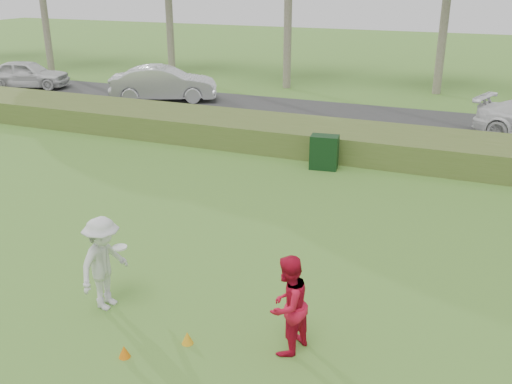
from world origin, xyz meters
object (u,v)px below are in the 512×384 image
at_px(player_white, 104,263).
at_px(cone_yellow, 187,338).
at_px(utility_cabinet, 324,152).
at_px(car_left, 27,74).
at_px(car_mid, 164,84).
at_px(cone_orange, 124,351).
at_px(player_red, 288,305).

xyz_separation_m(player_white, cone_yellow, (2.01, -0.46, -0.82)).
bearing_deg(utility_cabinet, car_left, 152.18).
relative_size(player_white, utility_cabinet, 1.66).
bearing_deg(cone_yellow, car_mid, 122.13).
distance_m(player_white, car_left, 24.38).
bearing_deg(cone_orange, cone_yellow, 42.97).
relative_size(player_white, cone_orange, 8.47).
height_order(player_red, cone_orange, player_red).
xyz_separation_m(player_white, car_mid, (-8.82, 16.77, -0.02)).
xyz_separation_m(player_white, cone_orange, (1.21, -1.20, -0.82)).
xyz_separation_m(player_red, car_mid, (-12.49, 16.75, 0.03)).
bearing_deg(cone_orange, car_mid, 119.16).
bearing_deg(car_mid, car_left, 64.90).
distance_m(cone_orange, car_mid, 20.60).
relative_size(cone_yellow, utility_cabinet, 0.20).
distance_m(player_red, utility_cabinet, 9.89).
bearing_deg(car_left, cone_orange, -153.08).
bearing_deg(cone_yellow, player_white, 166.96).
bearing_deg(cone_yellow, player_red, 16.35).
bearing_deg(utility_cabinet, player_white, -106.25).
relative_size(cone_orange, utility_cabinet, 0.20).
distance_m(player_red, cone_orange, 2.85).
bearing_deg(player_white, cone_orange, -131.36).
xyz_separation_m(utility_cabinet, car_mid, (-10.34, 7.10, 0.35)).
relative_size(car_left, car_mid, 0.87).
xyz_separation_m(player_white, player_red, (3.67, 0.02, -0.04)).
xyz_separation_m(cone_yellow, car_left, (-19.64, 17.30, 0.71)).
distance_m(utility_cabinet, car_left, 20.45).
height_order(cone_orange, cone_yellow, cone_yellow).
bearing_deg(car_left, player_red, -147.62).
distance_m(utility_cabinet, car_mid, 12.55).
height_order(utility_cabinet, car_left, car_left).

